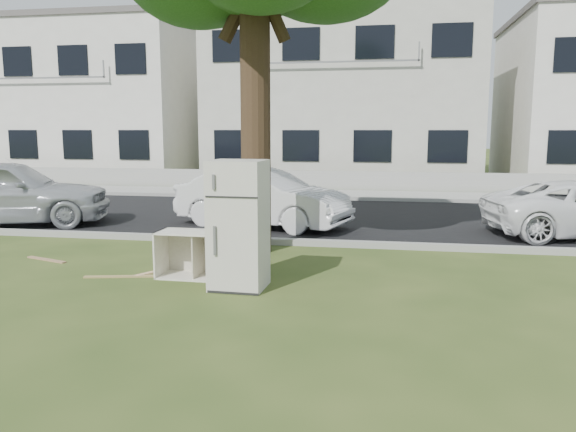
% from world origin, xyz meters
% --- Properties ---
extents(ground, '(120.00, 120.00, 0.00)m').
position_xyz_m(ground, '(0.00, 0.00, 0.00)').
color(ground, '#2F4418').
extents(road, '(120.00, 7.00, 0.01)m').
position_xyz_m(road, '(0.00, 6.00, 0.01)').
color(road, black).
rests_on(road, ground).
extents(kerb_near, '(120.00, 0.18, 0.12)m').
position_xyz_m(kerb_near, '(0.00, 2.45, 0.00)').
color(kerb_near, gray).
rests_on(kerb_near, ground).
extents(kerb_far, '(120.00, 0.18, 0.12)m').
position_xyz_m(kerb_far, '(0.00, 9.55, 0.00)').
color(kerb_far, gray).
rests_on(kerb_far, ground).
extents(sidewalk, '(120.00, 2.80, 0.01)m').
position_xyz_m(sidewalk, '(0.00, 11.00, 0.01)').
color(sidewalk, gray).
rests_on(sidewalk, ground).
extents(low_wall, '(120.00, 0.15, 0.70)m').
position_xyz_m(low_wall, '(0.00, 12.60, 0.35)').
color(low_wall, gray).
rests_on(low_wall, ground).
extents(townhouse_left, '(10.20, 8.16, 7.04)m').
position_xyz_m(townhouse_left, '(-12.00, 17.50, 3.52)').
color(townhouse_left, white).
rests_on(townhouse_left, ground).
extents(townhouse_center, '(11.22, 8.16, 7.44)m').
position_xyz_m(townhouse_center, '(0.00, 17.50, 3.72)').
color(townhouse_center, beige).
rests_on(townhouse_center, ground).
extents(fridge, '(0.77, 0.72, 1.81)m').
position_xyz_m(fridge, '(-0.10, -0.60, 0.91)').
color(fridge, silver).
rests_on(fridge, ground).
extents(cabinet, '(0.92, 0.58, 0.71)m').
position_xyz_m(cabinet, '(-1.01, -0.16, 0.35)').
color(cabinet, white).
rests_on(cabinet, ground).
extents(plank_a, '(1.09, 0.33, 0.02)m').
position_xyz_m(plank_a, '(-2.02, -0.38, 0.01)').
color(plank_a, '#988149').
rests_on(plank_a, ground).
extents(plank_b, '(0.88, 0.38, 0.02)m').
position_xyz_m(plank_b, '(-3.80, 0.45, 0.01)').
color(plank_b, '#9C7551').
rests_on(plank_b, ground).
extents(plank_c, '(0.50, 0.76, 0.02)m').
position_xyz_m(plank_c, '(-1.60, 0.03, 0.01)').
color(plank_c, tan).
rests_on(plank_c, ground).
extents(car_center, '(4.28, 2.51, 1.33)m').
position_xyz_m(car_center, '(-0.87, 4.38, 0.67)').
color(car_center, silver).
rests_on(car_center, ground).
extents(car_left, '(4.99, 3.30, 1.58)m').
position_xyz_m(car_left, '(-6.81, 3.53, 0.79)').
color(car_left, '#B3B6BA').
rests_on(car_left, ground).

